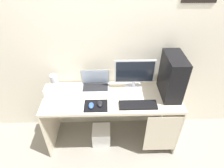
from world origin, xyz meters
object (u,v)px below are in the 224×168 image
(laptop, at_px, (95,84))
(mouse_left, at_px, (100,104))
(projector, at_px, (54,91))
(keyboard, at_px, (138,105))
(monitor, at_px, (135,74))
(subwoofer, at_px, (101,135))
(mouse_right, at_px, (91,106))
(speaker, at_px, (54,81))
(pc_tower, at_px, (172,76))

(laptop, height_order, mouse_left, laptop)
(projector, bearing_deg, keyboard, -12.65)
(monitor, bearing_deg, laptop, 177.38)
(projector, relative_size, mouse_left, 2.08)
(monitor, relative_size, subwoofer, 1.99)
(projector, bearing_deg, mouse_right, -26.28)
(laptop, relative_size, keyboard, 0.83)
(subwoofer, bearing_deg, mouse_left, -85.52)
(mouse_left, bearing_deg, keyboard, -2.72)
(laptop, relative_size, projector, 1.73)
(projector, bearing_deg, subwoofer, -9.54)
(projector, distance_m, mouse_right, 0.50)
(speaker, distance_m, mouse_right, 0.61)
(pc_tower, height_order, subwoofer, pc_tower)
(monitor, bearing_deg, subwoofer, -155.06)
(keyboard, height_order, mouse_left, mouse_left)
(mouse_right, bearing_deg, monitor, 32.90)
(speaker, distance_m, subwoofer, 0.96)
(pc_tower, relative_size, keyboard, 1.19)
(laptop, bearing_deg, mouse_right, -95.29)
(speaker, bearing_deg, subwoofer, -24.22)
(subwoofer, bearing_deg, monitor, 24.94)
(speaker, distance_m, projector, 0.16)
(projector, bearing_deg, monitor, 6.22)
(monitor, bearing_deg, speaker, 176.70)
(pc_tower, xyz_separation_m, monitor, (-0.40, 0.12, -0.05))
(pc_tower, height_order, speaker, pc_tower)
(speaker, relative_size, subwoofer, 0.71)
(monitor, relative_size, speaker, 2.80)
(laptop, xyz_separation_m, subwoofer, (0.05, -0.22, -0.71))
(monitor, xyz_separation_m, speaker, (-0.97, 0.06, -0.12))
(pc_tower, bearing_deg, mouse_right, -167.33)
(pc_tower, distance_m, keyboard, 0.50)
(mouse_left, height_order, subwoofer, mouse_left)
(pc_tower, xyz_separation_m, mouse_right, (-0.91, -0.20, -0.23))
(projector, height_order, subwoofer, projector)
(laptop, xyz_separation_m, projector, (-0.48, -0.13, 0.01))
(laptop, bearing_deg, subwoofer, -75.81)
(pc_tower, bearing_deg, speaker, 172.62)
(speaker, bearing_deg, monitor, -3.30)
(pc_tower, xyz_separation_m, speaker, (-1.38, 0.18, -0.17))
(projector, bearing_deg, laptop, 14.60)
(laptop, relative_size, mouse_right, 3.61)
(monitor, distance_m, mouse_left, 0.54)
(pc_tower, height_order, monitor, pc_tower)
(laptop, xyz_separation_m, mouse_left, (0.06, -0.32, -0.03))
(speaker, xyz_separation_m, mouse_right, (0.47, -0.38, -0.06))
(pc_tower, relative_size, subwoofer, 2.11)
(monitor, bearing_deg, mouse_left, -143.64)
(laptop, bearing_deg, monitor, -2.62)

